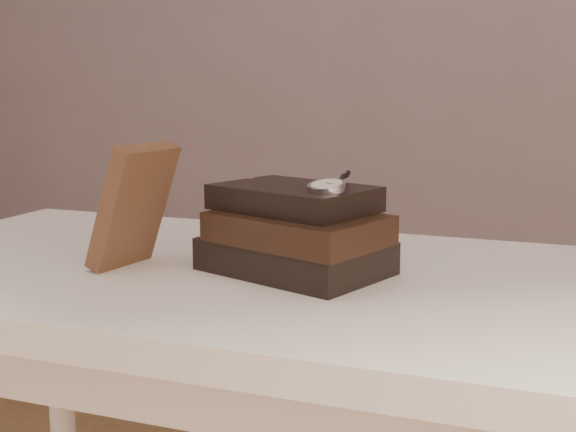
% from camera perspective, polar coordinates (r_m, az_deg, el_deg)
% --- Properties ---
extents(table, '(1.00, 0.60, 0.75)m').
position_cam_1_polar(table, '(1.07, -6.59, -8.41)').
color(table, white).
rests_on(table, ground).
extents(book_stack, '(0.27, 0.23, 0.11)m').
position_cam_1_polar(book_stack, '(0.97, 0.61, -1.29)').
color(book_stack, black).
rests_on(book_stack, table).
extents(journal, '(0.10, 0.12, 0.17)m').
position_cam_1_polar(journal, '(1.01, -11.84, 0.76)').
color(journal, '#402618').
rests_on(journal, table).
extents(pocket_watch, '(0.06, 0.15, 0.02)m').
position_cam_1_polar(pocket_watch, '(0.92, 3.15, 2.39)').
color(pocket_watch, silver).
rests_on(pocket_watch, book_stack).
extents(eyeglasses, '(0.13, 0.14, 0.05)m').
position_cam_1_polar(eyeglasses, '(1.08, -0.14, 0.50)').
color(eyeglasses, silver).
rests_on(eyeglasses, book_stack).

